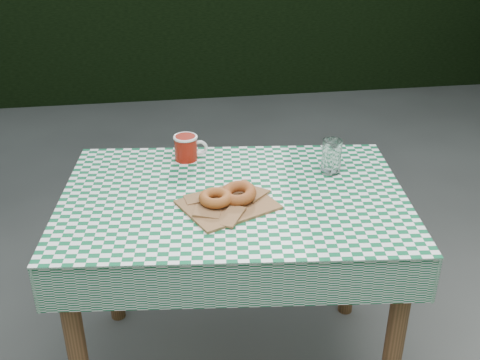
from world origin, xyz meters
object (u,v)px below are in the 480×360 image
table (234,288)px  coffee_mug (186,148)px  paper_bag (228,204)px  drinking_glass (331,157)px

table → coffee_mug: 0.53m
paper_bag → coffee_mug: (-0.11, 0.36, 0.04)m
table → drinking_glass: 0.58m
drinking_glass → table: bearing=-163.1°
drinking_glass → paper_bag: bearing=-155.2°
table → drinking_glass: drinking_glass is taller
table → coffee_mug: (-0.13, 0.29, 0.43)m
coffee_mug → drinking_glass: 0.52m
paper_bag → coffee_mug: bearing=106.6°
table → paper_bag: 0.40m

